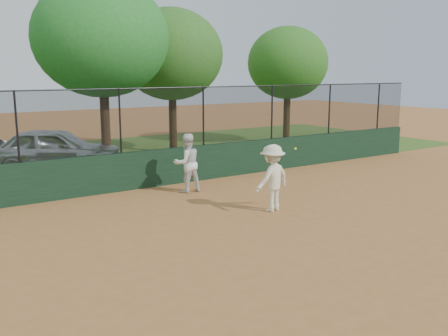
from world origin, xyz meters
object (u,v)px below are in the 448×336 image
player_second (187,163)px  tree_2 (102,38)px  player_main (272,178)px  tree_3 (172,55)px  tree_4 (288,63)px  parked_car (55,149)px

player_second → tree_2: (-0.51, 5.50, 4.02)m
player_main → tree_3: bearing=76.4°
player_second → tree_4: 12.20m
parked_car → tree_3: size_ratio=0.75×
player_main → tree_4: tree_4 is taller
player_main → tree_3: size_ratio=0.28×
player_main → tree_3: 11.12m
player_second → tree_2: size_ratio=0.25×
tree_2 → tree_3: (3.83, 1.61, -0.50)m
player_main → tree_3: (2.49, 10.25, 3.53)m
player_second → tree_2: bearing=-82.3°
player_second → tree_3: bearing=-112.6°
tree_4 → player_second: bearing=-145.9°
tree_4 → tree_2: bearing=-173.9°
tree_3 → tree_2: bearing=-157.2°
tree_3 → parked_car: bearing=-165.8°
parked_car → tree_3: bearing=-46.8°
player_second → tree_2: tree_2 is taller
tree_2 → player_main: bearing=-81.2°
parked_car → tree_4: (12.20, 0.95, 3.28)m
parked_car → player_second: 6.16m
player_second → player_main: 3.24m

